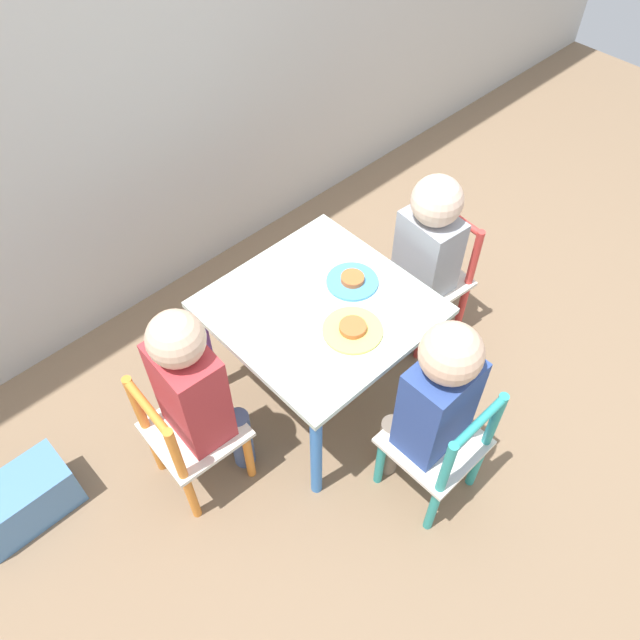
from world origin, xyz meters
name	(u,v)px	position (x,y,z in m)	size (l,w,h in m)	color
ground_plane	(320,389)	(0.00, 0.00, 0.00)	(6.00, 6.00, 0.00)	#7F664C
kids_table	(320,319)	(0.00, 0.00, 0.40)	(0.61, 0.61, 0.46)	silver
chair_teal	(440,448)	(0.00, -0.51, 0.25)	(0.26, 0.26, 0.51)	silver
chair_red	(430,279)	(0.51, -0.05, 0.25)	(0.28, 0.28, 0.51)	silver
chair_orange	(189,436)	(-0.51, 0.03, 0.25)	(0.27, 0.27, 0.51)	silver
child_front	(434,398)	(0.00, -0.45, 0.45)	(0.20, 0.22, 0.75)	#7A6B5B
child_right	(425,249)	(0.45, -0.04, 0.43)	(0.22, 0.21, 0.72)	#4C608E
child_left	(196,389)	(-0.45, 0.02, 0.44)	(0.21, 0.21, 0.76)	#4C608E
plate_front	(353,330)	(0.00, -0.14, 0.47)	(0.18, 0.18, 0.03)	#EADB66
plate_right	(352,281)	(0.14, 0.00, 0.47)	(0.16, 0.16, 0.03)	#4C9EE0
storage_bin	(22,501)	(-0.98, 0.28, 0.09)	(0.31, 0.16, 0.18)	#4C7FB7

